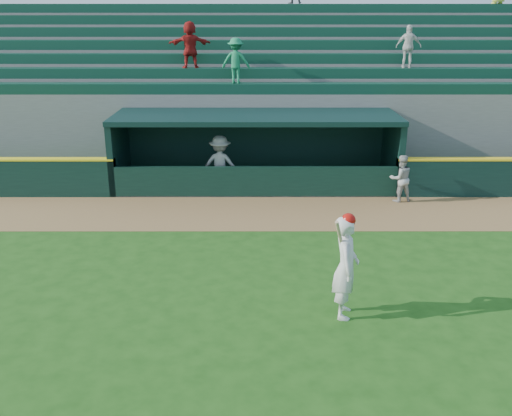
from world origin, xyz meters
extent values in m
plane|color=#1D4912|center=(0.00, 0.00, 0.00)|extent=(120.00, 120.00, 0.00)
cube|color=olive|center=(0.00, 4.90, 0.01)|extent=(40.00, 3.00, 0.01)
imported|color=#ABABA5|center=(4.51, 6.04, 0.74)|extent=(0.82, 0.70, 1.49)
imported|color=gray|center=(-1.16, 6.99, 0.95)|extent=(1.27, 0.79, 1.89)
cube|color=slate|center=(0.00, 7.70, 0.02)|extent=(9.00, 2.60, 0.04)
cube|color=black|center=(-4.60, 7.70, 1.15)|extent=(0.20, 2.60, 2.30)
cube|color=black|center=(4.60, 7.70, 1.15)|extent=(0.20, 2.60, 2.30)
cube|color=black|center=(0.00, 9.00, 1.15)|extent=(9.40, 0.20, 2.30)
cube|color=black|center=(0.00, 7.70, 2.38)|extent=(9.40, 2.80, 0.16)
cube|color=black|center=(0.00, 6.48, 0.50)|extent=(9.00, 0.16, 1.00)
cube|color=brown|center=(0.00, 8.50, 0.25)|extent=(8.40, 0.45, 0.10)
cube|color=slate|center=(0.00, 9.53, 1.46)|extent=(34.00, 0.85, 2.91)
cube|color=#0F3828|center=(0.00, 9.41, 3.09)|extent=(34.00, 0.60, 0.36)
cube|color=slate|center=(0.00, 10.38, 1.68)|extent=(34.00, 0.85, 3.36)
cube|color=#0F3828|center=(0.00, 10.26, 3.54)|extent=(34.00, 0.60, 0.36)
cube|color=slate|center=(0.00, 11.22, 1.91)|extent=(34.00, 0.85, 3.81)
cube|color=#0F3828|center=(0.00, 11.11, 3.99)|extent=(34.00, 0.60, 0.36)
cube|color=slate|center=(0.00, 12.07, 2.13)|extent=(34.00, 0.85, 4.26)
cube|color=#0F3828|center=(0.00, 11.96, 4.44)|extent=(34.00, 0.60, 0.36)
cube|color=slate|center=(0.00, 12.93, 2.35)|extent=(34.00, 0.85, 4.71)
cube|color=#0F3828|center=(0.00, 12.81, 4.89)|extent=(34.00, 0.60, 0.36)
cube|color=slate|center=(0.00, 13.78, 2.58)|extent=(34.00, 0.85, 5.16)
cube|color=#0F3828|center=(0.00, 13.66, 5.34)|extent=(34.00, 0.60, 0.36)
cube|color=slate|center=(0.00, 14.62, 2.80)|extent=(34.00, 0.85, 5.61)
cube|color=#0F3828|center=(0.00, 14.51, 5.79)|extent=(34.00, 0.60, 0.36)
cube|color=slate|center=(0.00, 15.20, 2.80)|extent=(34.50, 0.30, 5.61)
imported|color=silver|center=(5.51, 10.28, 4.47)|extent=(0.94, 0.54, 1.51)
imported|color=maroon|center=(-2.37, 10.28, 4.54)|extent=(1.57, 0.74, 1.63)
imported|color=#1C7E4E|center=(-0.70, 9.43, 4.04)|extent=(1.06, 0.70, 1.54)
imported|color=silver|center=(1.72, -1.09, 1.03)|extent=(0.59, 0.81, 2.06)
sphere|color=#AF0F09|center=(1.72, -1.09, 1.99)|extent=(0.27, 0.27, 0.27)
cylinder|color=tan|center=(1.54, -1.31, 1.76)|extent=(0.28, 0.47, 0.76)
camera|label=1|loc=(-0.01, -11.03, 5.66)|focal=40.00mm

